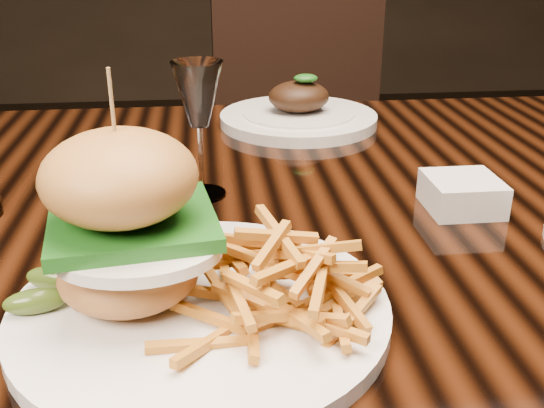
{
  "coord_description": "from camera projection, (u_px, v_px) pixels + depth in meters",
  "views": [
    {
      "loc": [
        -0.12,
        -0.72,
        1.05
      ],
      "look_at": [
        -0.06,
        -0.16,
        0.81
      ],
      "focal_mm": 42.0,
      "sensor_mm": 36.0,
      "label": 1
    }
  ],
  "objects": [
    {
      "name": "dining_table",
      "position": [
        303.0,
        250.0,
        0.82
      ],
      "size": [
        1.6,
        0.9,
        0.75
      ],
      "color": "black",
      "rests_on": "ground"
    },
    {
      "name": "wine_glass",
      "position": [
        198.0,
        100.0,
        0.74
      ],
      "size": [
        0.06,
        0.06,
        0.17
      ],
      "color": "white",
      "rests_on": "dining_table"
    },
    {
      "name": "chair_far",
      "position": [
        304.0,
        138.0,
        1.7
      ],
      "size": [
        0.48,
        0.48,
        0.95
      ],
      "rotation": [
        0.0,
        0.0,
        0.03
      ],
      "color": "black",
      "rests_on": "ground"
    },
    {
      "name": "ramekin",
      "position": [
        462.0,
        194.0,
        0.74
      ],
      "size": [
        0.11,
        0.11,
        0.04
      ],
      "primitive_type": "cube",
      "rotation": [
        0.0,
        0.0,
        -0.4
      ],
      "color": "silver",
      "rests_on": "dining_table"
    },
    {
      "name": "far_dish",
      "position": [
        299.0,
        115.0,
        1.07
      ],
      "size": [
        0.26,
        0.26,
        0.09
      ],
      "rotation": [
        0.0,
        0.0,
        0.39
      ],
      "color": "silver",
      "rests_on": "dining_table"
    },
    {
      "name": "burger_plate",
      "position": [
        187.0,
        261.0,
        0.52
      ],
      "size": [
        0.32,
        0.32,
        0.21
      ],
      "rotation": [
        0.0,
        0.0,
        -0.07
      ],
      "color": "silver",
      "rests_on": "dining_table"
    }
  ]
}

